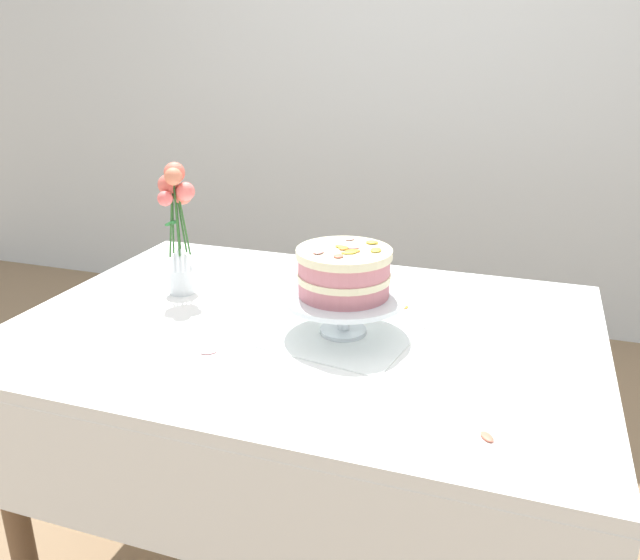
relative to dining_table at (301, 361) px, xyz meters
name	(u,v)px	position (x,y,z in m)	size (l,w,h in m)	color
ground_plane	(307,559)	(0.00, 0.03, -0.65)	(12.00, 12.00, 0.00)	#8C7051
back_wall	(442,42)	(0.00, 1.93, 0.75)	(7.00, 0.08, 2.80)	silver
dining_table	(301,361)	(0.00, 0.00, 0.00)	(1.40, 1.00, 0.74)	white
linen_napkin	(343,333)	(0.11, 0.00, 0.09)	(0.32, 0.32, 0.00)	white
cake_stand	(343,301)	(0.11, 0.00, 0.18)	(0.29, 0.29, 0.10)	silver
layer_cake	(344,272)	(0.11, 0.00, 0.25)	(0.22, 0.22, 0.12)	#CC7A84
flower_vase	(178,229)	(-0.39, 0.11, 0.27)	(0.10, 0.10, 0.36)	silver
loose_petal_0	(487,437)	(0.47, -0.33, 0.09)	(0.03, 0.02, 0.01)	#E56B51
loose_petal_1	(208,352)	(-0.15, -0.19, 0.09)	(0.04, 0.03, 0.00)	pink
loose_petal_2	(403,307)	(0.21, 0.20, 0.09)	(0.03, 0.02, 0.00)	orange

